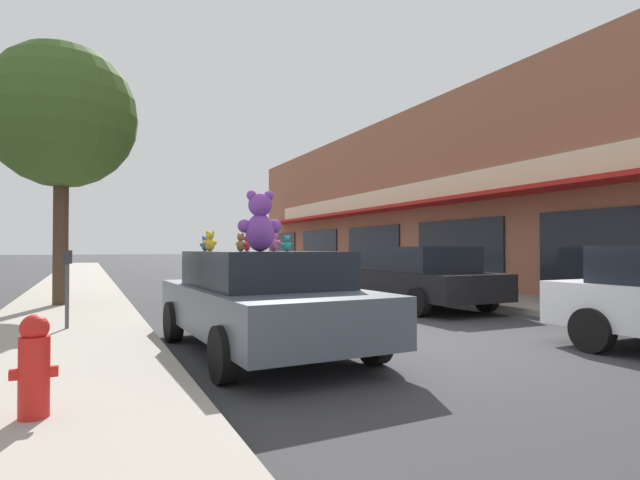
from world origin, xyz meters
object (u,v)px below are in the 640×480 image
Objects in this scene: teddy_bear_yellow at (210,241)px; plush_art_car at (263,298)px; fire_hydrant at (34,366)px; parking_meter at (67,278)px; teddy_bear_brown at (241,243)px; teddy_bear_teal at (287,244)px; teddy_bear_red at (247,243)px; parked_car_far_center at (413,275)px; street_tree at (62,117)px; teddy_bear_pink at (274,241)px; teddy_bear_blue at (205,244)px; teddy_bear_giant at (260,222)px.

plush_art_car is at bearing 115.63° from teddy_bear_yellow.
fire_hydrant is at bearing -141.84° from plush_art_car.
parking_meter is (-1.95, 1.65, -0.59)m from teddy_bear_yellow.
teddy_bear_teal is at bearing -115.61° from teddy_bear_brown.
teddy_bear_yellow is 1.22m from teddy_bear_brown.
teddy_bear_red is 0.20× the size of parking_meter.
fire_hydrant is at bearing -90.93° from parking_meter.
parking_meter is (-2.08, 2.87, -0.56)m from teddy_bear_brown.
parked_car_far_center is 7.61m from parking_meter.
street_tree is at bearing 93.85° from parking_meter.
teddy_bear_yellow is at bearing -21.87° from teddy_bear_brown.
parking_meter is (0.08, 4.69, 0.41)m from fire_hydrant.
teddy_bear_yellow reaches higher than teddy_bear_pink.
street_tree is at bearing 91.26° from fire_hydrant.
plush_art_car is 0.96m from teddy_bear_brown.
parking_meter is at bearing -94.61° from teddy_bear_red.
street_tree reaches higher than parked_car_far_center.
teddy_bear_teal is 0.05× the size of parked_car_far_center.
teddy_bear_teal is 0.17× the size of parking_meter.
teddy_bear_brown is (0.14, -1.45, 0.00)m from teddy_bear_blue.
teddy_bear_giant is at bearing -67.48° from street_tree.
teddy_bear_yellow is at bearing -60.95° from teddy_bear_teal.
teddy_bear_teal is at bearing -141.43° from parked_car_far_center.
parking_meter is (-2.44, 2.56, -0.85)m from teddy_bear_giant.
teddy_bear_pink is at bearing -145.12° from parked_car_far_center.
plush_art_car is 0.72× the size of street_tree.
teddy_bear_pink is (0.17, -0.74, 0.03)m from teddy_bear_red.
street_tree is at bearing -12.98° from teddy_bear_pink.
teddy_bear_giant is 0.50m from teddy_bear_teal.
parking_meter is at bearing -172.41° from parked_car_far_center.
teddy_bear_yellow is at bearing 56.28° from fire_hydrant.
teddy_bear_blue is at bearing -156.65° from parked_car_far_center.
teddy_bear_red is at bearing -86.87° from teddy_bear_giant.
teddy_bear_teal is 1.63m from teddy_bear_blue.
plush_art_car is at bearing -121.64° from teddy_bear_giant.
teddy_bear_brown is 0.04× the size of street_tree.
plush_art_car is at bearing 141.90° from teddy_bear_blue.
teddy_bear_giant reaches higher than parked_car_far_center.
teddy_bear_teal is 0.72× the size of teddy_bear_pink.
teddy_bear_red is at bearing -24.90° from teddy_bear_pink.
street_tree is at bearing -8.75° from teddy_bear_brown.
street_tree is (-2.79, 5.59, 3.01)m from teddy_bear_red.
teddy_bear_teal is (0.28, -0.29, -0.30)m from teddy_bear_giant.
teddy_bear_blue is (-0.79, 1.43, 0.01)m from teddy_bear_teal.
teddy_bear_red reaches higher than fire_hydrant.
plush_art_car is at bearing 26.88° from teddy_bear_red.
teddy_bear_yellow is at bearing -40.21° from parking_meter.
teddy_bear_yellow is at bearing 7.93° from teddy_bear_pink.
teddy_bear_yellow is 6.73m from street_tree.
plush_art_car is at bearing -66.68° from street_tree.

